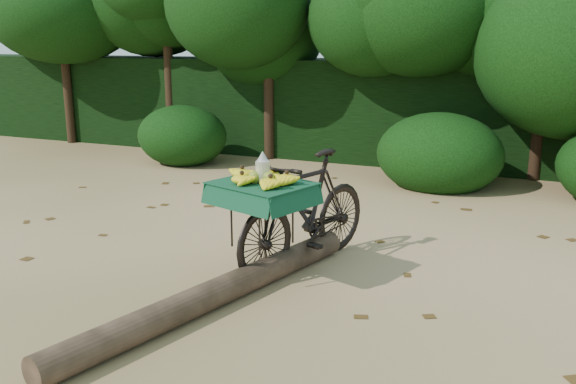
% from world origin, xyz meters
% --- Properties ---
extents(ground, '(80.00, 80.00, 0.00)m').
position_xyz_m(ground, '(0.00, 0.00, 0.00)').
color(ground, tan).
rests_on(ground, ground).
extents(vendor_bicycle, '(1.20, 1.98, 1.13)m').
position_xyz_m(vendor_bicycle, '(0.89, 0.44, 0.57)').
color(vendor_bicycle, black).
rests_on(vendor_bicycle, ground).
extents(fallen_log, '(1.08, 3.24, 0.24)m').
position_xyz_m(fallen_log, '(0.58, -0.69, 0.12)').
color(fallen_log, brown).
rests_on(fallen_log, ground).
extents(hedge_backdrop, '(26.00, 1.80, 1.80)m').
position_xyz_m(hedge_backdrop, '(0.00, 6.30, 0.90)').
color(hedge_backdrop, black).
rests_on(hedge_backdrop, ground).
extents(tree_row, '(14.50, 2.00, 4.00)m').
position_xyz_m(tree_row, '(-0.65, 5.50, 2.00)').
color(tree_row, black).
rests_on(tree_row, ground).
extents(bush_clumps, '(8.80, 1.70, 0.90)m').
position_xyz_m(bush_clumps, '(0.50, 4.30, 0.45)').
color(bush_clumps, black).
rests_on(bush_clumps, ground).
extents(leaf_litter, '(7.00, 7.30, 0.01)m').
position_xyz_m(leaf_litter, '(0.00, 0.65, 0.01)').
color(leaf_litter, '#4E3414').
rests_on(leaf_litter, ground).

